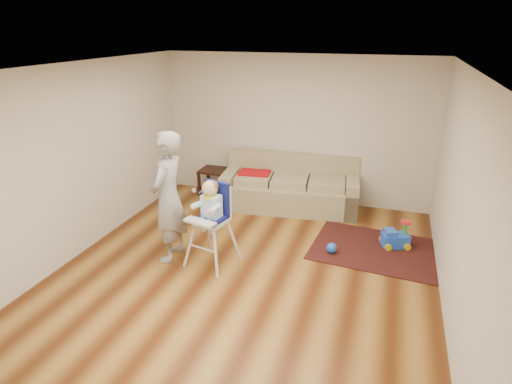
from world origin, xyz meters
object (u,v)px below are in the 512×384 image
(sofa, at_px, (290,183))
(high_chair, at_px, (211,224))
(toy_ball, at_px, (332,248))
(ride_on_toy, at_px, (396,234))
(adult, at_px, (168,198))
(side_table, at_px, (214,181))

(sofa, bearing_deg, high_chair, -110.19)
(sofa, height_order, toy_ball, sofa)
(ride_on_toy, xyz_separation_m, high_chair, (-2.45, -1.27, 0.38))
(sofa, distance_m, adult, 2.63)
(toy_ball, distance_m, high_chair, 1.82)
(high_chair, bearing_deg, ride_on_toy, 40.61)
(side_table, distance_m, high_chair, 2.73)
(ride_on_toy, bearing_deg, high_chair, -173.49)
(high_chair, distance_m, adult, 0.70)
(toy_ball, xyz_separation_m, adult, (-2.19, -0.80, 0.84))
(side_table, relative_size, adult, 0.27)
(adult, bearing_deg, high_chair, 89.97)
(side_table, bearing_deg, sofa, -7.79)
(high_chair, height_order, adult, adult)
(toy_ball, height_order, high_chair, high_chair)
(sofa, height_order, ride_on_toy, sofa)
(sofa, xyz_separation_m, toy_ball, (1.01, -1.51, -0.38))
(side_table, bearing_deg, adult, -80.49)
(high_chair, xyz_separation_m, adult, (-0.62, -0.03, 0.33))
(toy_ball, distance_m, adult, 2.48)
(side_table, relative_size, high_chair, 0.41)
(side_table, xyz_separation_m, high_chair, (1.04, -2.50, 0.35))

